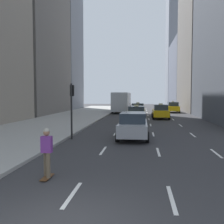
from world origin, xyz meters
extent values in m
cube|color=#9E9E99|center=(-7.00, 27.00, 0.07)|extent=(8.00, 66.00, 0.15)
cube|color=white|center=(-0.20, 2.00, 0.01)|extent=(0.12, 2.00, 0.01)
cube|color=white|center=(-0.20, 8.00, 0.01)|extent=(0.12, 2.00, 0.01)
cube|color=white|center=(-0.20, 14.00, 0.01)|extent=(0.12, 2.00, 0.01)
cube|color=white|center=(-0.20, 20.00, 0.01)|extent=(0.12, 2.00, 0.01)
cube|color=white|center=(-0.20, 26.00, 0.01)|extent=(0.12, 2.00, 0.01)
cube|color=white|center=(-0.20, 32.00, 0.01)|extent=(0.12, 2.00, 0.01)
cube|color=white|center=(-0.20, 38.00, 0.01)|extent=(0.12, 2.00, 0.01)
cube|color=white|center=(-0.20, 44.00, 0.01)|extent=(0.12, 2.00, 0.01)
cube|color=white|center=(-0.20, 50.00, 0.01)|extent=(0.12, 2.00, 0.01)
cube|color=white|center=(2.60, 2.00, 0.01)|extent=(0.12, 2.00, 0.01)
cube|color=white|center=(2.60, 8.00, 0.01)|extent=(0.12, 2.00, 0.01)
cube|color=white|center=(2.60, 14.00, 0.01)|extent=(0.12, 2.00, 0.01)
cube|color=white|center=(2.60, 20.00, 0.01)|extent=(0.12, 2.00, 0.01)
cube|color=white|center=(2.60, 26.00, 0.01)|extent=(0.12, 2.00, 0.01)
cube|color=white|center=(2.60, 32.00, 0.01)|extent=(0.12, 2.00, 0.01)
cube|color=white|center=(2.60, 38.00, 0.01)|extent=(0.12, 2.00, 0.01)
cube|color=white|center=(2.60, 44.00, 0.01)|extent=(0.12, 2.00, 0.01)
cube|color=white|center=(2.60, 50.00, 0.01)|extent=(0.12, 2.00, 0.01)
cube|color=white|center=(5.40, 8.00, 0.01)|extent=(0.12, 2.00, 0.01)
cube|color=white|center=(5.40, 14.00, 0.01)|extent=(0.12, 2.00, 0.01)
cube|color=white|center=(5.40, 20.00, 0.01)|extent=(0.12, 2.00, 0.01)
cube|color=white|center=(5.40, 26.00, 0.01)|extent=(0.12, 2.00, 0.01)
cube|color=white|center=(5.40, 32.00, 0.01)|extent=(0.12, 2.00, 0.01)
cube|color=white|center=(5.40, 38.00, 0.01)|extent=(0.12, 2.00, 0.01)
cube|color=white|center=(5.40, 44.00, 0.01)|extent=(0.12, 2.00, 0.01)
cube|color=white|center=(5.40, 50.00, 0.01)|extent=(0.12, 2.00, 0.01)
cube|color=slate|center=(-14.00, 33.37, 15.83)|extent=(6.00, 15.65, 31.65)
cube|color=gray|center=(-14.00, 46.51, 16.82)|extent=(6.00, 10.00, 33.64)
cube|color=slate|center=(12.00, 43.14, 13.60)|extent=(6.00, 16.05, 27.19)
cube|color=slate|center=(12.00, 60.27, 7.92)|extent=(6.00, 17.74, 15.83)
cube|color=gray|center=(12.00, 75.20, 18.42)|extent=(6.00, 10.54, 36.83)
cube|color=yellow|center=(6.80, 38.86, 0.71)|extent=(1.80, 4.40, 0.76)
cube|color=#28333D|center=(6.80, 38.60, 1.41)|extent=(1.58, 2.29, 0.64)
cube|color=#F2E599|center=(6.80, 38.60, 1.80)|extent=(0.44, 0.20, 0.14)
cylinder|color=black|center=(5.90, 40.22, 0.33)|extent=(0.22, 0.66, 0.66)
cylinder|color=black|center=(7.70, 40.22, 0.33)|extent=(0.22, 0.66, 0.66)
cylinder|color=black|center=(5.90, 37.50, 0.33)|extent=(0.22, 0.66, 0.66)
cylinder|color=black|center=(7.70, 37.50, 0.33)|extent=(0.22, 0.66, 0.66)
cube|color=yellow|center=(4.00, 26.92, 0.71)|extent=(1.80, 4.40, 0.76)
cube|color=#28333D|center=(4.00, 26.66, 1.41)|extent=(1.58, 2.29, 0.64)
cube|color=#F2E599|center=(4.00, 26.66, 1.80)|extent=(0.44, 0.20, 0.14)
cylinder|color=black|center=(3.10, 28.29, 0.33)|extent=(0.22, 0.66, 0.66)
cylinder|color=black|center=(4.90, 28.29, 0.33)|extent=(0.22, 0.66, 0.66)
cylinder|color=black|center=(3.10, 25.56, 0.33)|extent=(0.22, 0.66, 0.66)
cylinder|color=black|center=(4.90, 25.56, 0.33)|extent=(0.22, 0.66, 0.66)
cube|color=yellow|center=(1.20, 22.02, 0.71)|extent=(1.80, 4.40, 0.76)
cube|color=#28333D|center=(1.20, 21.75, 1.41)|extent=(1.58, 2.29, 0.64)
cube|color=#F2E599|center=(1.20, 21.75, 1.80)|extent=(0.44, 0.20, 0.14)
cylinder|color=black|center=(0.30, 23.38, 0.33)|extent=(0.22, 0.66, 0.66)
cylinder|color=black|center=(2.10, 23.38, 0.33)|extent=(0.22, 0.66, 0.66)
cylinder|color=black|center=(0.30, 20.65, 0.33)|extent=(0.22, 0.66, 0.66)
cylinder|color=black|center=(2.10, 20.65, 0.33)|extent=(0.22, 0.66, 0.66)
cube|color=yellow|center=(1.20, 31.35, 0.71)|extent=(1.80, 4.40, 0.76)
cube|color=#28333D|center=(1.20, 31.09, 1.41)|extent=(1.58, 2.29, 0.64)
cube|color=#F2E599|center=(1.20, 31.09, 1.80)|extent=(0.44, 0.20, 0.14)
cylinder|color=black|center=(0.30, 32.72, 0.33)|extent=(0.22, 0.66, 0.66)
cylinder|color=black|center=(2.10, 32.72, 0.33)|extent=(0.22, 0.66, 0.66)
cylinder|color=black|center=(0.30, 29.99, 0.33)|extent=(0.22, 0.66, 0.66)
cylinder|color=black|center=(2.10, 29.99, 0.33)|extent=(0.22, 0.66, 0.66)
cube|color=#9EA0A5|center=(1.20, 12.11, 0.71)|extent=(1.80, 4.98, 0.76)
cube|color=#28333D|center=(1.20, 11.81, 1.41)|extent=(1.58, 2.59, 0.64)
cylinder|color=black|center=(0.30, 13.65, 0.33)|extent=(0.22, 0.66, 0.66)
cylinder|color=black|center=(2.10, 13.65, 0.33)|extent=(0.22, 0.66, 0.66)
cylinder|color=black|center=(0.30, 10.57, 0.33)|extent=(0.22, 0.66, 0.66)
cylinder|color=black|center=(2.10, 10.57, 0.33)|extent=(0.22, 0.66, 0.66)
cube|color=#B7BCC1|center=(-1.60, 39.09, 1.80)|extent=(2.50, 11.60, 2.90)
cube|color=#28333D|center=(-1.60, 44.84, 2.15)|extent=(2.30, 0.12, 1.40)
cube|color=#28333D|center=(-2.81, 39.09, 2.15)|extent=(0.08, 9.86, 1.10)
cube|color=yellow|center=(-1.60, 44.84, 3.05)|extent=(1.50, 0.10, 0.36)
cylinder|color=black|center=(-2.85, 42.69, 0.50)|extent=(0.30, 1.00, 1.00)
cylinder|color=black|center=(-0.35, 42.69, 0.50)|extent=(0.30, 1.00, 1.00)
cylinder|color=black|center=(-2.85, 35.90, 0.50)|extent=(0.30, 1.00, 1.00)
cylinder|color=black|center=(-0.35, 35.90, 0.50)|extent=(0.30, 1.00, 1.00)
cube|color=brown|center=(-1.44, 3.31, 0.05)|extent=(0.24, 0.80, 0.03)
cylinder|color=black|center=(-1.44, 3.59, 0.03)|extent=(0.18, 0.05, 0.05)
cylinder|color=black|center=(-1.44, 3.03, 0.03)|extent=(0.18, 0.05, 0.05)
cylinder|color=brown|center=(-1.53, 3.43, 0.48)|extent=(0.14, 0.14, 0.84)
cylinder|color=brown|center=(-1.35, 3.19, 0.48)|extent=(0.14, 0.14, 0.84)
cube|color=#72338C|center=(-1.44, 3.31, 1.19)|extent=(0.36, 0.22, 0.56)
sphere|color=#9E7051|center=(-1.44, 3.31, 1.58)|extent=(0.22, 0.22, 0.22)
sphere|color=#B2AD9E|center=(-1.44, 3.31, 1.65)|extent=(0.20, 0.20, 0.20)
cylinder|color=black|center=(-2.75, 11.27, 1.80)|extent=(0.12, 0.12, 3.60)
cube|color=black|center=(-2.75, 11.45, 3.15)|extent=(0.24, 0.20, 0.72)
sphere|color=red|center=(-2.75, 11.56, 3.38)|extent=(0.14, 0.14, 0.14)
sphere|color=#4C3F14|center=(-2.75, 11.56, 3.15)|extent=(0.14, 0.14, 0.14)
sphere|color=#198C2D|center=(-2.75, 11.56, 2.92)|extent=(0.14, 0.14, 0.14)
camera|label=1|loc=(1.77, -5.16, 2.85)|focal=42.00mm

